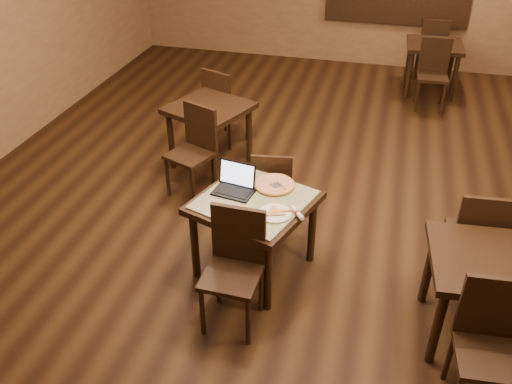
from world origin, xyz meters
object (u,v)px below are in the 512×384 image
(tiled_table, at_px, (254,209))
(other_table_b, at_px, (209,116))
(other_table_a_chair_near, at_px, (433,69))
(other_table_b_chair_near, at_px, (195,146))
(chair_main_near, at_px, (235,261))
(other_table_c, at_px, (485,273))
(other_table_a_chair_far, at_px, (432,45))
(other_table_b_chair_far, at_px, (222,102))
(other_table_c_chair_far, at_px, (478,235))
(other_table_c_chair_near, at_px, (490,339))
(laptop, at_px, (235,183))
(other_table_a, at_px, (434,52))
(chair_main_far, at_px, (272,187))
(pizza_pan, at_px, (274,186))

(tiled_table, bearing_deg, other_table_b, 138.66)
(other_table_a_chair_near, bearing_deg, other_table_b, -137.87)
(other_table_b, distance_m, other_table_b_chair_near, 0.60)
(chair_main_near, distance_m, other_table_c, 1.88)
(other_table_a_chair_far, xyz_separation_m, other_table_b_chair_far, (-2.60, -3.05, 0.01))
(other_table_c_chair_far, bearing_deg, other_table_c_chair_near, 84.69)
(laptop, distance_m, other_table_b, 1.81)
(other_table_a_chair_near, bearing_deg, other_table_a, 87.68)
(other_table_b, xyz_separation_m, other_table_c_chair_near, (2.85, -2.66, -0.08))
(other_table_c, relative_size, other_table_c_chair_near, 0.89)
(tiled_table, height_order, other_table_a_chair_near, other_table_a_chair_near)
(chair_main_far, height_order, other_table_b_chair_near, other_table_b_chair_near)
(laptop, height_order, other_table_b_chair_far, other_table_b_chair_far)
(other_table_a, xyz_separation_m, other_table_c_chair_near, (0.29, -5.72, -0.07))
(chair_main_far, bearing_deg, other_table_a, -119.30)
(other_table_b_chair_far, distance_m, other_table_c_chair_near, 4.34)
(other_table_b_chair_far, bearing_deg, chair_main_near, 131.14)
(chair_main_near, relative_size, other_table_a_chair_far, 1.02)
(pizza_pan, relative_size, other_table_b_chair_far, 0.32)
(chair_main_far, relative_size, other_table_a, 1.06)
(other_table_a, distance_m, other_table_b, 4.00)
(chair_main_near, height_order, other_table_c_chair_near, chair_main_near)
(other_table_b, distance_m, other_table_c_chair_near, 3.90)
(laptop, distance_m, other_table_c_chair_near, 2.32)
(other_table_a_chair_near, relative_size, other_table_c_chair_near, 0.99)
(chair_main_far, height_order, other_table_b_chair_far, other_table_b_chair_far)
(chair_main_far, height_order, other_table_c, chair_main_far)
(tiled_table, height_order, other_table_b, other_table_b)
(tiled_table, distance_m, other_table_c, 1.90)
(chair_main_near, xyz_separation_m, other_table_a_chair_far, (1.57, 5.97, -0.01))
(other_table_a, distance_m, other_table_c_chair_near, 5.73)
(other_table_a_chair_far, bearing_deg, other_table_a, 87.68)
(tiled_table, bearing_deg, chair_main_near, -71.23)
(other_table_c_chair_far, bearing_deg, pizza_pan, -4.89)
(other_table_a_chair_far, distance_m, other_table_b, 4.46)
(other_table_a_chair_near, xyz_separation_m, other_table_c_chair_near, (0.29, -5.14, 0.01))
(chair_main_near, xyz_separation_m, other_table_c, (1.86, 0.26, 0.07))
(other_table_b_chair_near, height_order, other_table_c_chair_near, same)
(laptop, height_order, other_table_c, laptop)
(laptop, xyz_separation_m, other_table_c_chair_near, (2.06, -1.04, -0.26))
(pizza_pan, bearing_deg, tiled_table, -116.57)
(other_table_a, height_order, other_table_b_chair_far, other_table_b_chair_far)
(other_table_a_chair_near, xyz_separation_m, other_table_c_chair_far, (0.31, -3.98, 0.01))
(other_table_b_chair_far, relative_size, other_table_c_chair_near, 1.00)
(chair_main_far, relative_size, other_table_c_chair_far, 0.90)
(other_table_a_chair_near, xyz_separation_m, other_table_a_chair_far, (0.01, 1.16, 0.00))
(other_table_c, bearing_deg, other_table_a_chair_far, 88.31)
(tiled_table, height_order, other_table_c, other_table_c)
(tiled_table, distance_m, other_table_c_chair_near, 2.08)
(tiled_table, bearing_deg, other_table_a, 90.41)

